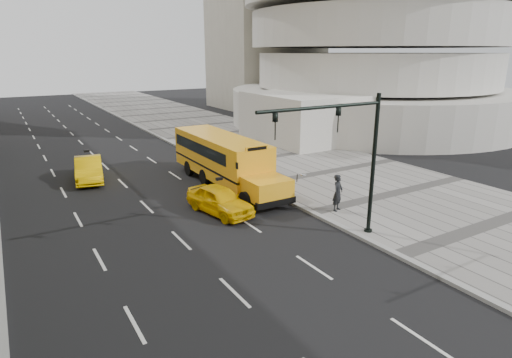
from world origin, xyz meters
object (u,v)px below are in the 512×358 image
school_bus (222,156)px  taxi_far (89,169)px  taxi_near (220,200)px  pedestrian (338,193)px  traffic_signal (350,151)px

school_bus → taxi_far: (-7.15, 5.02, -1.00)m
school_bus → taxi_near: 5.34m
school_bus → pedestrian: 8.22m
traffic_signal → taxi_near: bearing=118.2°
taxi_near → pedestrian: size_ratio=2.19×
taxi_near → pedestrian: bearing=-42.4°
taxi_far → taxi_near: bearing=-54.7°
taxi_far → school_bus: bearing=-25.6°
taxi_near → taxi_far: (-4.65, 9.62, 0.05)m
school_bus → taxi_near: bearing=-118.5°
taxi_far → traffic_signal: 17.74m
taxi_far → traffic_signal: bearing=-53.8°
pedestrian → taxi_far: bearing=103.1°
pedestrian → traffic_signal: traffic_signal is taller
pedestrian → school_bus: bearing=84.6°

